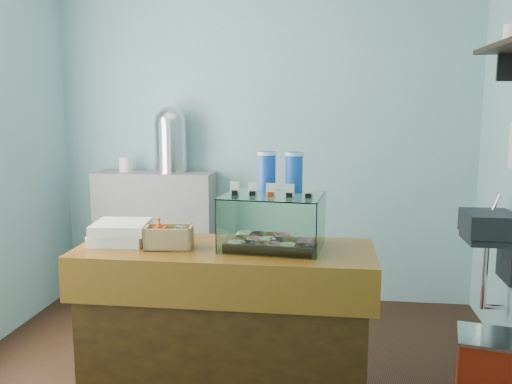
# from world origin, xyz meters

# --- Properties ---
(ground) EXTENTS (3.50, 3.50, 0.00)m
(ground) POSITION_xyz_m (0.00, 0.00, 0.00)
(ground) COLOR black
(ground) RESTS_ON ground
(room_shell) EXTENTS (3.54, 3.04, 2.82)m
(room_shell) POSITION_xyz_m (0.03, 0.01, 1.71)
(room_shell) COLOR #84BAC0
(room_shell) RESTS_ON ground
(counter) EXTENTS (1.60, 0.60, 0.90)m
(counter) POSITION_xyz_m (0.00, -0.25, 0.46)
(counter) COLOR #462A0D
(counter) RESTS_ON ground
(back_shelf) EXTENTS (1.00, 0.32, 1.10)m
(back_shelf) POSITION_xyz_m (-0.90, 1.32, 0.55)
(back_shelf) COLOR gray
(back_shelf) RESTS_ON ground
(display_case) EXTENTS (0.57, 0.44, 0.51)m
(display_case) POSITION_xyz_m (0.26, -0.19, 1.06)
(display_case) COLOR #33180F
(display_case) RESTS_ON counter
(condiment_crate) EXTENTS (0.27, 0.18, 0.17)m
(condiment_crate) POSITION_xyz_m (-0.30, -0.31, 0.96)
(condiment_crate) COLOR tan
(condiment_crate) RESTS_ON counter
(pastry_boxes) EXTENTS (0.33, 0.33, 0.12)m
(pastry_boxes) POSITION_xyz_m (-0.60, -0.22, 0.96)
(pastry_boxes) COLOR white
(pastry_boxes) RESTS_ON counter
(coffee_urn) EXTENTS (0.30, 0.30, 0.55)m
(coffee_urn) POSITION_xyz_m (-0.75, 1.33, 1.39)
(coffee_urn) COLOR silver
(coffee_urn) RESTS_ON back_shelf
(red_cooler) EXTENTS (0.50, 0.42, 0.38)m
(red_cooler) POSITION_xyz_m (1.51, -0.04, 0.19)
(red_cooler) COLOR #B3230E
(red_cooler) RESTS_ON ground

